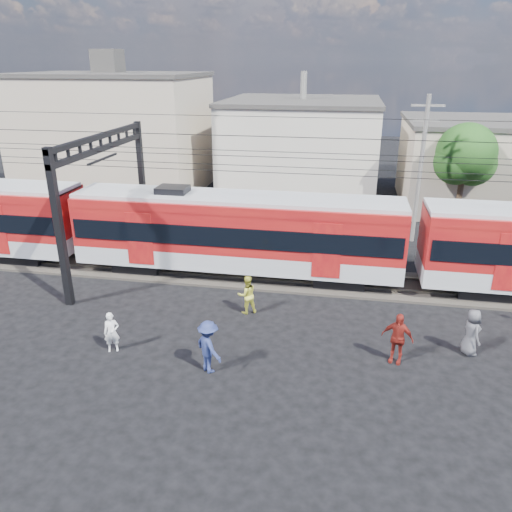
# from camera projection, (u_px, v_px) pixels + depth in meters

# --- Properties ---
(ground) EXTENTS (120.00, 120.00, 0.00)m
(ground) POSITION_uv_depth(u_px,v_px,m) (280.00, 372.00, 17.57)
(ground) COLOR black
(ground) RESTS_ON ground
(track_bed) EXTENTS (70.00, 3.40, 0.12)m
(track_bed) POSITION_uv_depth(u_px,v_px,m) (302.00, 279.00, 24.86)
(track_bed) COLOR #2D2823
(track_bed) RESTS_ON ground
(rail_near) EXTENTS (70.00, 0.12, 0.12)m
(rail_near) POSITION_uv_depth(u_px,v_px,m) (300.00, 283.00, 24.13)
(rail_near) COLOR #59544C
(rail_near) RESTS_ON track_bed
(rail_far) EXTENTS (70.00, 0.12, 0.12)m
(rail_far) POSITION_uv_depth(u_px,v_px,m) (303.00, 271.00, 25.50)
(rail_far) COLOR #59544C
(rail_far) RESTS_ON track_bed
(commuter_train) EXTENTS (50.30, 3.08, 4.17)m
(commuter_train) POSITION_uv_depth(u_px,v_px,m) (241.00, 231.00, 24.52)
(commuter_train) COLOR black
(commuter_train) RESTS_ON ground
(catenary) EXTENTS (70.00, 9.30, 7.52)m
(catenary) POSITION_uv_depth(u_px,v_px,m) (129.00, 171.00, 24.46)
(catenary) COLOR black
(catenary) RESTS_ON ground
(building_west) EXTENTS (14.28, 10.20, 9.30)m
(building_west) POSITION_uv_depth(u_px,v_px,m) (115.00, 133.00, 40.68)
(building_west) COLOR tan
(building_west) RESTS_ON ground
(building_midwest) EXTENTS (12.24, 12.24, 7.30)m
(building_midwest) POSITION_uv_depth(u_px,v_px,m) (302.00, 145.00, 41.25)
(building_midwest) COLOR #BDB4A5
(building_midwest) RESTS_ON ground
(utility_pole_mid) EXTENTS (1.80, 0.24, 8.50)m
(utility_pole_mid) POSITION_uv_depth(u_px,v_px,m) (421.00, 166.00, 28.60)
(utility_pole_mid) COLOR slate
(utility_pole_mid) RESTS_ON ground
(tree_near) EXTENTS (3.82, 3.64, 6.72)m
(tree_near) POSITION_uv_depth(u_px,v_px,m) (468.00, 156.00, 30.85)
(tree_near) COLOR #382619
(tree_near) RESTS_ON ground
(pedestrian_a) EXTENTS (0.67, 0.57, 1.57)m
(pedestrian_a) POSITION_uv_depth(u_px,v_px,m) (112.00, 332.00, 18.59)
(pedestrian_a) COLOR white
(pedestrian_a) RESTS_ON ground
(pedestrian_b) EXTENTS (1.04, 0.97, 1.71)m
(pedestrian_b) POSITION_uv_depth(u_px,v_px,m) (247.00, 295.00, 21.39)
(pedestrian_b) COLOR gold
(pedestrian_b) RESTS_ON ground
(pedestrian_c) EXTENTS (1.43, 1.37, 1.95)m
(pedestrian_c) POSITION_uv_depth(u_px,v_px,m) (209.00, 347.00, 17.29)
(pedestrian_c) COLOR navy
(pedestrian_c) RESTS_ON ground
(pedestrian_d) EXTENTS (1.23, 0.79, 1.95)m
(pedestrian_d) POSITION_uv_depth(u_px,v_px,m) (397.00, 338.00, 17.83)
(pedestrian_d) COLOR maroon
(pedestrian_d) RESTS_ON ground
(pedestrian_e) EXTENTS (0.83, 1.02, 1.81)m
(pedestrian_e) POSITION_uv_depth(u_px,v_px,m) (472.00, 332.00, 18.35)
(pedestrian_e) COLOR #4C4C51
(pedestrian_e) RESTS_ON ground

